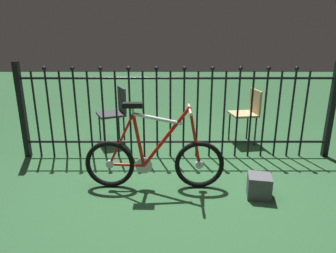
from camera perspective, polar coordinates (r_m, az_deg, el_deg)
name	(u,v)px	position (r m, az deg, el deg)	size (l,w,h in m)	color
ground_plane	(179,177)	(3.53, 2.08, -9.47)	(20.00, 20.00, 0.00)	#27502D
iron_fence	(171,111)	(3.89, 0.65, 3.00)	(4.05, 0.07, 1.25)	black
bicycle	(155,159)	(3.18, -2.38, -6.24)	(1.47, 0.40, 0.93)	black
chair_charcoal	(117,110)	(4.51, -9.61, 3.18)	(0.49, 0.49, 0.83)	black
chair_tan	(249,111)	(4.61, 15.13, 2.92)	(0.42, 0.42, 0.80)	black
display_crate	(260,186)	(3.22, 17.07, -10.74)	(0.23, 0.23, 0.23)	#4C4C51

